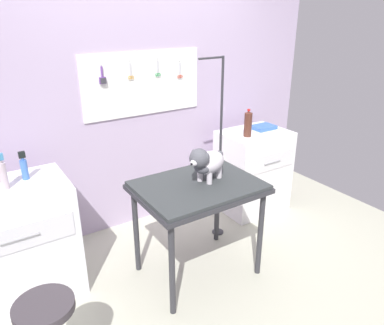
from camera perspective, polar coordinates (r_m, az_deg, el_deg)
name	(u,v)px	position (r m, az deg, el deg)	size (l,w,h in m)	color
ground	(217,286)	(3.12, 3.79, -18.45)	(4.40, 4.00, 0.04)	#B5B5A0
rear_wall_panel	(139,109)	(3.57, -8.13, 8.18)	(4.00, 0.11, 2.30)	#B29FBD
grooming_table	(198,193)	(2.84, 0.93, -4.75)	(0.93, 0.70, 0.81)	#2D2D33
grooming_arm	(219,158)	(3.34, 4.21, 0.63)	(0.30, 0.11, 1.68)	#2D2D33
dog	(207,162)	(2.78, 2.26, 0.04)	(0.39, 0.27, 0.29)	silver
counter_left	(17,242)	(3.05, -25.24, -11.04)	(0.80, 0.58, 0.89)	white
cabinet_right	(253,171)	(4.00, 9.29, -1.24)	(0.68, 0.54, 0.86)	white
stool	(47,322)	(2.26, -21.43, -21.84)	(0.31, 0.31, 0.62)	#9E9EA3
spray_bottle_short	(3,174)	(2.79, -27.06, -1.56)	(0.05, 0.05, 0.26)	#B9A9B1
pump_bottle_white	(24,168)	(2.89, -24.39, -0.71)	(0.05, 0.05, 0.21)	#3E6DBD
soda_bottle	(248,124)	(3.67, 8.60, 5.90)	(0.08, 0.08, 0.27)	#4C281E
supply_tray	(263,127)	(3.96, 10.89, 5.35)	(0.24, 0.18, 0.04)	#3A68C0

